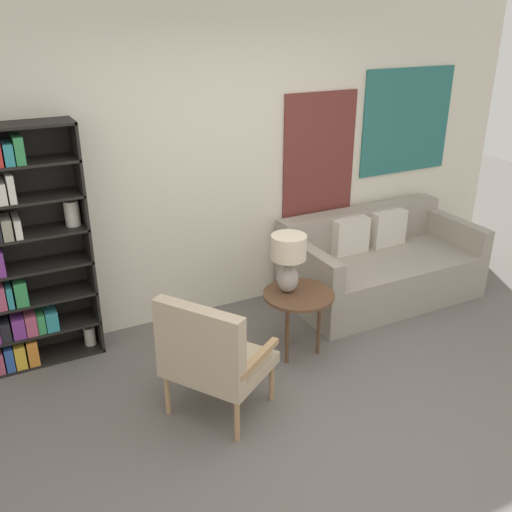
{
  "coord_description": "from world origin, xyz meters",
  "views": [
    {
      "loc": [
        -1.82,
        -2.34,
        2.55
      ],
      "look_at": [
        -0.08,
        1.04,
        0.9
      ],
      "focal_mm": 40.0,
      "sensor_mm": 36.0,
      "label": 1
    }
  ],
  "objects_px": {
    "bookshelf": "(19,254)",
    "side_table": "(299,299)",
    "couch": "(378,266)",
    "armchair": "(210,354)",
    "table_lamp": "(288,257)"
  },
  "relations": [
    {
      "from": "bookshelf",
      "to": "side_table",
      "type": "bearing_deg",
      "value": -24.44
    },
    {
      "from": "armchair",
      "to": "couch",
      "type": "distance_m",
      "value": 2.35
    },
    {
      "from": "side_table",
      "to": "bookshelf",
      "type": "bearing_deg",
      "value": 155.56
    },
    {
      "from": "armchair",
      "to": "couch",
      "type": "relative_size",
      "value": 0.49
    },
    {
      "from": "armchair",
      "to": "bookshelf",
      "type": "bearing_deg",
      "value": 127.49
    },
    {
      "from": "couch",
      "to": "armchair",
      "type": "bearing_deg",
      "value": -156.05
    },
    {
      "from": "couch",
      "to": "bookshelf",
      "type": "bearing_deg",
      "value": 174.33
    },
    {
      "from": "couch",
      "to": "side_table",
      "type": "xyz_separation_m",
      "value": [
        -1.22,
        -0.55,
        0.19
      ]
    },
    {
      "from": "couch",
      "to": "side_table",
      "type": "bearing_deg",
      "value": -155.91
    },
    {
      "from": "bookshelf",
      "to": "couch",
      "type": "height_order",
      "value": "bookshelf"
    },
    {
      "from": "bookshelf",
      "to": "side_table",
      "type": "relative_size",
      "value": 3.32
    },
    {
      "from": "armchair",
      "to": "table_lamp",
      "type": "distance_m",
      "value": 1.03
    },
    {
      "from": "table_lamp",
      "to": "couch",
      "type": "bearing_deg",
      "value": 20.48
    },
    {
      "from": "armchair",
      "to": "couch",
      "type": "bearing_deg",
      "value": 23.95
    },
    {
      "from": "bookshelf",
      "to": "armchair",
      "type": "relative_size",
      "value": 2.09
    }
  ]
}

